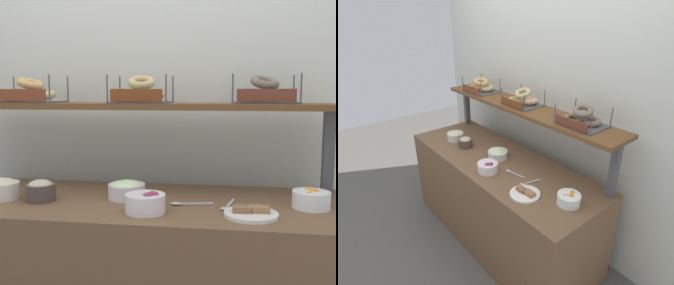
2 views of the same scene
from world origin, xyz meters
TOP-DOWN VIEW (x-y plane):
  - ground_plane at (0.00, 0.00)m, footprint 8.00×8.00m
  - back_wall at (0.00, 0.55)m, footprint 3.13×0.06m
  - deli_counter at (0.00, 0.00)m, footprint 1.93×0.70m
  - shelf_riser_left at (-0.91, 0.27)m, footprint 0.05×0.05m
  - shelf_riser_right at (0.91, 0.27)m, footprint 0.05×0.05m
  - upper_shelf at (0.00, 0.27)m, footprint 1.89×0.32m
  - bowl_potato_salad at (-0.59, -0.07)m, footprint 0.16×0.16m
  - bowl_scallion_spread at (-0.02, 0.02)m, footprint 0.17×0.17m
  - bowl_tuna_salad at (-0.40, -0.08)m, footprint 0.14×0.14m
  - bowl_fruit_salad at (0.78, -0.02)m, footprint 0.16×0.16m
  - bowl_beet_salad at (0.11, -0.18)m, footprint 0.16×0.16m
  - serving_plate_white at (0.53, -0.17)m, footprint 0.21×0.21m
  - serving_spoon_near_plate at (0.25, -0.05)m, footprint 0.18×0.05m
  - serving_spoon_by_edge at (0.44, -0.07)m, footprint 0.06×0.17m
  - bagel_basket_sesame at (-0.60, 0.26)m, footprint 0.33×0.26m
  - bagel_basket_plain at (-0.01, 0.28)m, footprint 0.30×0.25m
  - bagel_basket_poppy at (0.60, 0.28)m, footprint 0.32×0.24m

SIDE VIEW (x-z plane):
  - ground_plane at x=0.00m, z-range 0.00..0.00m
  - deli_counter at x=0.00m, z-range 0.00..0.85m
  - serving_spoon_near_plate at x=0.25m, z-range 0.85..0.86m
  - serving_spoon_by_edge at x=0.44m, z-range 0.85..0.86m
  - serving_plate_white at x=0.53m, z-range 0.84..0.88m
  - bowl_fruit_salad at x=0.78m, z-range 0.85..0.93m
  - bowl_scallion_spread at x=-0.02m, z-range 0.85..0.94m
  - bowl_beet_salad at x=0.11m, z-range 0.85..0.94m
  - bowl_tuna_salad at x=-0.40m, z-range 0.85..0.94m
  - bowl_potato_salad at x=-0.59m, z-range 0.85..0.95m
  - shelf_riser_left at x=-0.91m, z-range 0.85..1.25m
  - shelf_riser_right at x=0.91m, z-range 0.85..1.25m
  - back_wall at x=0.00m, z-range 0.00..2.40m
  - upper_shelf at x=0.00m, z-range 1.25..1.28m
  - bagel_basket_sesame at x=-0.60m, z-range 1.25..1.39m
  - bagel_basket_poppy at x=0.60m, z-range 1.25..1.40m
  - bagel_basket_plain at x=-0.01m, z-range 1.25..1.40m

